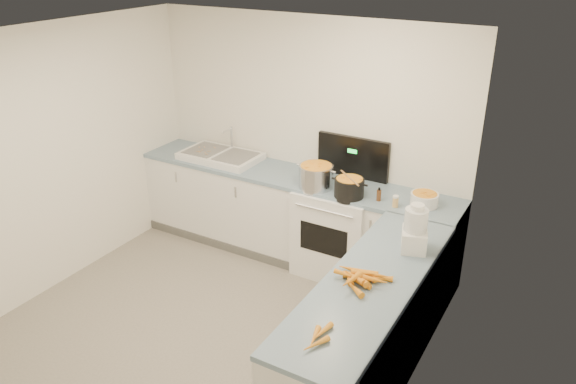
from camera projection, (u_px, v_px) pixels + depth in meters
The scene contains 19 objects.
floor at pixel (194, 342), 4.80m from camera, with size 3.50×4.00×0.00m, color gray, non-canonical shape.
ceiling at pixel (168, 45), 3.77m from camera, with size 3.50×4.00×0.00m, color white, non-canonical shape.
wall_back at pixel (306, 138), 5.86m from camera, with size 3.50×2.50×0.00m, color white, non-canonical shape.
wall_left at pixel (32, 169), 5.08m from camera, with size 4.00×2.50×0.00m, color white, non-canonical shape.
wall_right at pixel (401, 274), 3.49m from camera, with size 4.00×2.50×0.00m, color white, non-canonical shape.
counter_back at pixel (292, 216), 5.95m from camera, with size 3.50×0.62×0.94m.
counter_right at pixel (368, 333), 4.18m from camera, with size 0.62×2.20×0.94m.
stove at pixel (338, 228), 5.69m from camera, with size 0.76×0.65×1.36m.
sink at pixel (221, 156), 6.15m from camera, with size 0.86×0.52×0.31m.
steel_pot at pixel (316, 177), 5.43m from camera, with size 0.34×0.34×0.25m, color silver.
black_pot at pixel (349, 189), 5.24m from camera, with size 0.28×0.28×0.20m, color black.
wooden_spoon at pixel (350, 178), 5.20m from camera, with size 0.02×0.02×0.38m, color #AD7A47.
mixing_bowl at pixel (424, 199), 5.08m from camera, with size 0.25×0.25×0.12m, color white.
extract_bottle at pixel (379, 195), 5.17m from camera, with size 0.04×0.04×0.11m, color #593319.
spice_jar at pixel (395, 202), 5.05m from camera, with size 0.05×0.05×0.09m, color #E5B266.
food_processor at pixel (415, 230), 4.31m from camera, with size 0.25×0.28×0.39m.
carrot_pile at pixel (362, 278), 3.95m from camera, with size 0.42×0.37×0.09m.
peeled_carrots at pixel (318, 337), 3.39m from camera, with size 0.14×0.31×0.04m.
peelings at pixel (205, 150), 6.20m from camera, with size 0.24×0.24×0.01m.
Camera 1 is at (2.62, -2.92, 3.16)m, focal length 35.00 mm.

